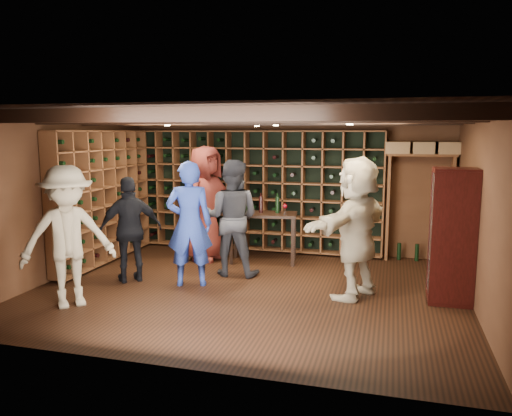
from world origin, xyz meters
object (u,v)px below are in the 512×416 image
(man_grey_suit, at_px, (232,218))
(guest_beige, at_px, (356,227))
(guest_woman_black, at_px, (131,230))
(tasting_table, at_px, (263,219))
(guest_red_floral, at_px, (206,203))
(guest_khaki, at_px, (68,237))
(display_cabinet, at_px, (452,239))
(man_blue_shirt, at_px, (189,224))

(man_grey_suit, distance_m, guest_beige, 2.04)
(man_grey_suit, xyz_separation_m, guest_beige, (1.95, -0.57, 0.05))
(guest_woman_black, xyz_separation_m, tasting_table, (1.62, 1.63, -0.03))
(guest_red_floral, relative_size, tasting_table, 1.66)
(guest_red_floral, distance_m, guest_khaki, 2.84)
(display_cabinet, xyz_separation_m, tasting_table, (-2.90, 1.35, -0.10))
(man_blue_shirt, bearing_deg, man_grey_suit, -140.44)
(guest_red_floral, xyz_separation_m, guest_woman_black, (-0.61, -1.53, -0.21))
(guest_red_floral, height_order, tasting_table, guest_red_floral)
(guest_khaki, distance_m, guest_beige, 3.78)
(man_grey_suit, relative_size, tasting_table, 1.50)
(guest_woman_black, relative_size, guest_khaki, 0.87)
(man_grey_suit, distance_m, tasting_table, 0.93)
(guest_beige, bearing_deg, man_grey_suit, -80.11)
(guest_red_floral, height_order, guest_woman_black, guest_red_floral)
(man_grey_suit, bearing_deg, display_cabinet, 169.12)
(display_cabinet, bearing_deg, man_grey_suit, 171.48)
(display_cabinet, bearing_deg, guest_khaki, -162.90)
(man_grey_suit, height_order, guest_khaki, guest_khaki)
(man_grey_suit, bearing_deg, guest_khaki, 48.56)
(display_cabinet, height_order, man_blue_shirt, man_blue_shirt)
(guest_red_floral, relative_size, guest_khaki, 1.10)
(man_blue_shirt, xyz_separation_m, guest_woman_black, (-0.92, -0.06, -0.12))
(man_blue_shirt, relative_size, tasting_table, 1.51)
(guest_woman_black, bearing_deg, man_blue_shirt, 144.23)
(guest_red_floral, height_order, guest_beige, guest_red_floral)
(man_grey_suit, distance_m, guest_woman_black, 1.55)
(display_cabinet, bearing_deg, man_blue_shirt, -176.53)
(display_cabinet, height_order, guest_khaki, guest_khaki)
(display_cabinet, xyz_separation_m, man_grey_suit, (-3.17, 0.48, 0.05))
(guest_red_floral, bearing_deg, man_blue_shirt, -150.98)
(display_cabinet, relative_size, guest_beige, 0.91)
(guest_beige, bearing_deg, guest_woman_black, -60.64)
(tasting_table, bearing_deg, display_cabinet, -33.12)
(guest_red_floral, bearing_deg, guest_khaki, -179.96)
(man_grey_suit, bearing_deg, man_blue_shirt, 56.18)
(display_cabinet, height_order, guest_red_floral, guest_red_floral)
(guest_khaki, bearing_deg, display_cabinet, -28.14)
(display_cabinet, xyz_separation_m, man_blue_shirt, (-3.60, -0.22, 0.06))
(guest_woman_black, bearing_deg, tasting_table, -174.44)
(guest_woman_black, xyz_separation_m, guest_beige, (3.30, 0.18, 0.17))
(man_grey_suit, bearing_deg, tasting_table, -109.89)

